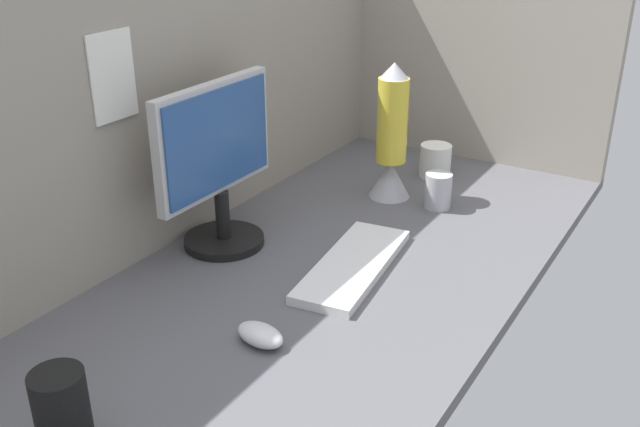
{
  "coord_description": "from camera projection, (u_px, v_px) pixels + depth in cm",
  "views": [
    {
      "loc": [
        -108.22,
        -68.94,
        73.08
      ],
      "look_at": [
        1.02,
        0.0,
        14.0
      ],
      "focal_mm": 39.96,
      "sensor_mm": 36.0,
      "label": 1
    }
  ],
  "objects": [
    {
      "name": "ground_plane",
      "position": [
        310.0,
        283.0,
        1.48
      ],
      "size": [
        180.0,
        80.0,
        3.0
      ],
      "primitive_type": "cube",
      "color": "#515156"
    },
    {
      "name": "keyboard",
      "position": [
        353.0,
        265.0,
        1.5
      ],
      "size": [
        38.38,
        17.72,
        2.0
      ],
      "primitive_type": "cube",
      "rotation": [
        0.0,
        0.0,
        0.13
      ],
      "color": "silver",
      "rests_on": "ground_plane"
    },
    {
      "name": "mug_steel",
      "position": [
        438.0,
        191.0,
        1.77
      ],
      "size": [
        6.67,
        6.67,
        9.02
      ],
      "color": "#B2B2B7",
      "rests_on": "ground_plane"
    },
    {
      "name": "mug_ceramic_white",
      "position": [
        436.0,
        161.0,
        1.97
      ],
      "size": [
        11.88,
        8.57,
        9.11
      ],
      "color": "white",
      "rests_on": "ground_plane"
    },
    {
      "name": "lava_lamp",
      "position": [
        391.0,
        142.0,
        1.8
      ],
      "size": [
        10.7,
        10.7,
        35.01
      ],
      "color": "#A5A5AD",
      "rests_on": "ground_plane"
    },
    {
      "name": "monitor",
      "position": [
        217.0,
        161.0,
        1.53
      ],
      "size": [
        35.11,
        18.0,
        36.82
      ],
      "color": "black",
      "rests_on": "ground_plane"
    },
    {
      "name": "cubicle_wall_side",
      "position": [
        475.0,
        40.0,
        2.01
      ],
      "size": [
        5.0,
        80.0,
        68.51
      ],
      "primitive_type": "cube",
      "color": "gray",
      "rests_on": "ground_plane"
    },
    {
      "name": "mug_black_travel",
      "position": [
        62.0,
        411.0,
        1.0
      ],
      "size": [
        7.77,
        7.77,
        12.75
      ],
      "color": "black",
      "rests_on": "ground_plane"
    },
    {
      "name": "cubicle_wall_back",
      "position": [
        159.0,
        90.0,
        1.51
      ],
      "size": [
        180.0,
        5.5,
        68.51
      ],
      "color": "gray",
      "rests_on": "ground_plane"
    },
    {
      "name": "mouse",
      "position": [
        260.0,
        335.0,
        1.25
      ],
      "size": [
        6.81,
        10.25,
        3.4
      ],
      "primitive_type": "ellipsoid",
      "rotation": [
        0.0,
        0.0,
        -0.13
      ],
      "color": "silver",
      "rests_on": "ground_plane"
    }
  ]
}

